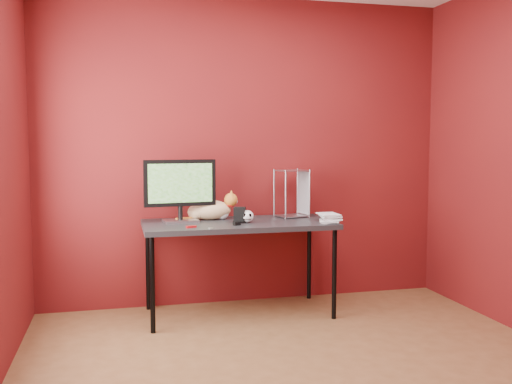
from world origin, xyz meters
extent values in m
cube|color=brown|center=(0.00, 0.00, 0.00)|extent=(3.50, 3.50, 0.01)
cube|color=#5A1012|center=(0.00, 1.75, 1.30)|extent=(3.50, 0.02, 2.60)
cube|color=black|center=(-0.15, 1.37, 0.73)|extent=(1.50, 0.70, 0.04)
cylinder|color=black|center=(-0.85, 1.07, 0.35)|extent=(0.04, 0.04, 0.71)
cylinder|color=black|center=(0.55, 1.07, 0.35)|extent=(0.04, 0.04, 0.71)
cylinder|color=black|center=(-0.85, 1.67, 0.35)|extent=(0.04, 0.04, 0.71)
cylinder|color=black|center=(0.55, 1.67, 0.35)|extent=(0.04, 0.04, 0.71)
cube|color=#A5A4A9|center=(-0.60, 1.46, 0.76)|extent=(0.28, 0.21, 0.02)
cylinder|color=black|center=(-0.60, 1.46, 0.83)|extent=(0.04, 0.04, 0.11)
cube|color=black|center=(-0.60, 1.46, 1.06)|extent=(0.57, 0.10, 0.37)
cube|color=#1A4A13|center=(-0.60, 1.46, 1.06)|extent=(0.51, 0.06, 0.31)
ellipsoid|color=orange|center=(-0.35, 1.55, 0.83)|extent=(0.36, 0.22, 0.16)
ellipsoid|color=orange|center=(-0.45, 1.56, 0.82)|extent=(0.18, 0.17, 0.13)
sphere|color=white|center=(-0.25, 1.53, 0.81)|extent=(0.11, 0.11, 0.11)
sphere|color=orange|center=(-0.18, 1.53, 0.91)|extent=(0.11, 0.11, 0.11)
cone|color=orange|center=(-0.18, 1.50, 0.97)|extent=(0.04, 0.04, 0.05)
cone|color=orange|center=(-0.17, 1.55, 0.97)|extent=(0.04, 0.04, 0.05)
cylinder|color=#B2150B|center=(-0.20, 1.53, 0.87)|extent=(0.08, 0.08, 0.01)
cylinder|color=orange|center=(-0.55, 1.52, 0.77)|extent=(0.18, 0.08, 0.03)
ellipsoid|color=white|center=(-0.09, 1.30, 0.80)|extent=(0.10, 0.10, 0.10)
ellipsoid|color=black|center=(-0.11, 1.26, 0.81)|extent=(0.03, 0.01, 0.03)
ellipsoid|color=black|center=(-0.07, 1.26, 0.81)|extent=(0.03, 0.01, 0.03)
cube|color=black|center=(-0.09, 1.26, 0.78)|extent=(0.06, 0.02, 0.01)
cylinder|color=black|center=(-0.15, 1.32, 0.76)|extent=(0.11, 0.11, 0.02)
cube|color=black|center=(-0.15, 1.32, 0.82)|extent=(0.11, 0.10, 0.11)
imported|color=beige|center=(0.48, 1.20, 0.85)|extent=(0.20, 0.24, 0.20)
imported|color=beige|center=(0.48, 1.20, 1.05)|extent=(0.19, 0.23, 0.20)
imported|color=beige|center=(0.48, 1.20, 1.25)|extent=(0.17, 0.21, 0.20)
imported|color=beige|center=(0.48, 1.20, 1.44)|extent=(0.15, 0.20, 0.20)
cylinder|color=#A5A4A9|center=(0.23, 1.45, 0.95)|extent=(0.01, 0.01, 0.40)
cylinder|color=#A5A4A9|center=(0.46, 1.45, 0.95)|extent=(0.01, 0.01, 0.40)
cylinder|color=#A5A4A9|center=(0.23, 1.64, 0.95)|extent=(0.01, 0.01, 0.40)
cylinder|color=#A5A4A9|center=(0.46, 1.64, 0.95)|extent=(0.01, 0.01, 0.40)
cube|color=#A5A4A9|center=(0.35, 1.55, 0.76)|extent=(0.27, 0.24, 0.01)
cube|color=#A5A4A9|center=(0.35, 1.55, 1.14)|extent=(0.27, 0.24, 0.01)
cube|color=#AD0D11|center=(-0.55, 1.14, 0.76)|extent=(0.08, 0.05, 0.02)
cube|color=black|center=(-0.20, 1.19, 0.76)|extent=(0.06, 0.05, 0.03)
cylinder|color=#A5A4A9|center=(-0.42, 1.08, 0.75)|extent=(0.04, 0.04, 0.00)
camera|label=1|loc=(-1.08, -3.03, 1.39)|focal=40.00mm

